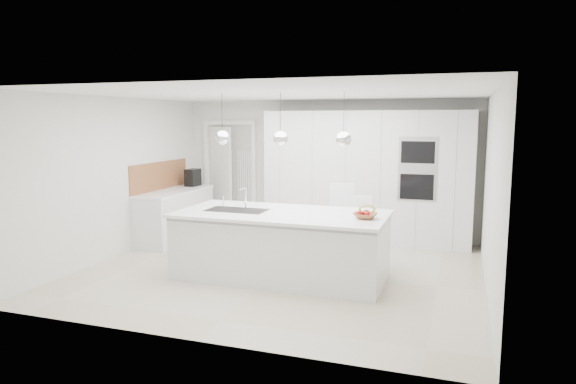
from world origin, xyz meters
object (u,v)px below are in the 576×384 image
(bar_stool_right, at_px, (360,232))
(bar_stool_left, at_px, (339,225))
(espresso_machine, at_px, (193,177))
(island_base, at_px, (281,247))
(fruit_bowl, at_px, (365,216))

(bar_stool_right, bearing_deg, bar_stool_left, -176.27)
(bar_stool_left, height_order, bar_stool_right, bar_stool_left)
(bar_stool_left, xyz_separation_m, bar_stool_right, (0.32, -0.03, -0.08))
(espresso_machine, relative_size, bar_stool_left, 0.27)
(espresso_machine, distance_m, bar_stool_left, 3.39)
(island_base, height_order, bar_stool_right, bar_stool_right)
(island_base, height_order, espresso_machine, espresso_machine)
(fruit_bowl, distance_m, espresso_machine, 4.28)
(island_base, relative_size, espresso_machine, 8.64)
(island_base, distance_m, espresso_machine, 3.37)
(espresso_machine, xyz_separation_m, bar_stool_left, (3.13, -1.21, -0.47))
(fruit_bowl, xyz_separation_m, bar_stool_right, (-0.23, 0.92, -0.42))
(bar_stool_left, bearing_deg, fruit_bowl, -71.41)
(fruit_bowl, xyz_separation_m, espresso_machine, (-3.69, 2.17, 0.13))
(bar_stool_left, bearing_deg, island_base, -134.60)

